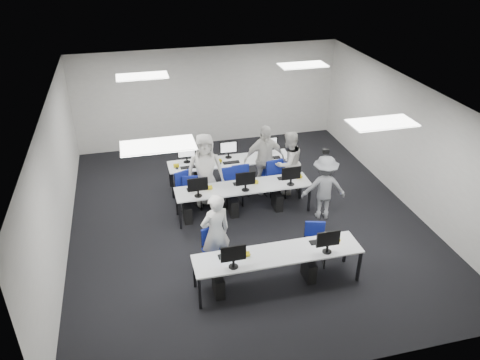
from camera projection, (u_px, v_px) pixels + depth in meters
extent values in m
plane|color=black|center=(245.00, 217.00, 11.11)|extent=(9.00, 9.00, 0.00)
plane|color=white|center=(246.00, 96.00, 9.66)|extent=(9.00, 9.00, 0.00)
cube|color=beige|center=(208.00, 96.00, 14.21)|extent=(8.00, 0.02, 3.00)
cube|color=beige|center=(327.00, 299.00, 6.56)|extent=(8.00, 0.02, 3.00)
cube|color=beige|center=(56.00, 182.00, 9.53)|extent=(0.02, 9.00, 3.00)
cube|color=beige|center=(407.00, 143.00, 11.23)|extent=(0.02, 9.00, 3.00)
cube|color=white|center=(158.00, 145.00, 7.54)|extent=(1.20, 0.60, 0.02)
cube|color=white|center=(382.00, 123.00, 8.39)|extent=(1.20, 0.60, 0.02)
cube|color=white|center=(142.00, 76.00, 10.94)|extent=(1.20, 0.60, 0.02)
cube|color=white|center=(303.00, 65.00, 11.79)|extent=(1.20, 0.60, 0.02)
cube|color=white|center=(278.00, 254.00, 8.72)|extent=(3.20, 0.70, 0.03)
cube|color=black|center=(200.00, 294.00, 8.32)|extent=(0.05, 0.05, 0.70)
cube|color=black|center=(194.00, 272.00, 8.83)|extent=(0.05, 0.05, 0.70)
cube|color=black|center=(359.00, 266.00, 8.98)|extent=(0.05, 0.05, 0.70)
cube|color=black|center=(345.00, 248.00, 9.49)|extent=(0.05, 0.05, 0.70)
cube|color=white|center=(243.00, 187.00, 10.93)|extent=(3.20, 0.70, 0.03)
cube|color=black|center=(180.00, 216.00, 10.53)|extent=(0.05, 0.05, 0.70)
cube|color=black|center=(177.00, 202.00, 11.04)|extent=(0.05, 0.05, 0.70)
cube|color=black|center=(309.00, 198.00, 11.18)|extent=(0.05, 0.05, 0.70)
cube|color=black|center=(300.00, 186.00, 11.69)|extent=(0.05, 0.05, 0.70)
cube|color=white|center=(230.00, 161.00, 12.12)|extent=(3.20, 0.70, 0.03)
cube|color=black|center=(173.00, 186.00, 11.71)|extent=(0.05, 0.05, 0.70)
cube|color=black|center=(170.00, 175.00, 12.22)|extent=(0.05, 0.05, 0.70)
cube|color=black|center=(290.00, 172.00, 12.37)|extent=(0.05, 0.05, 0.70)
cube|color=black|center=(282.00, 162.00, 12.88)|extent=(0.05, 0.05, 0.70)
cube|color=#0D51B2|center=(233.00, 253.00, 8.23)|extent=(0.46, 0.04, 0.32)
cube|color=black|center=(229.00, 256.00, 8.64)|extent=(0.42, 0.14, 0.02)
ellipsoid|color=black|center=(245.00, 253.00, 8.70)|extent=(0.07, 0.10, 0.04)
cube|color=black|center=(218.00, 285.00, 8.72)|extent=(0.18, 0.40, 0.42)
cube|color=white|center=(328.00, 239.00, 8.61)|extent=(0.46, 0.04, 0.32)
cube|color=black|center=(320.00, 241.00, 9.02)|extent=(0.42, 0.14, 0.02)
ellipsoid|color=black|center=(335.00, 239.00, 9.08)|extent=(0.07, 0.10, 0.04)
cube|color=black|center=(309.00, 270.00, 9.11)|extent=(0.18, 0.40, 0.42)
cube|color=white|center=(198.00, 184.00, 10.39)|extent=(0.46, 0.04, 0.32)
cube|color=black|center=(196.00, 189.00, 10.81)|extent=(0.42, 0.14, 0.02)
ellipsoid|color=black|center=(209.00, 187.00, 10.87)|extent=(0.07, 0.10, 0.04)
cube|color=black|center=(187.00, 213.00, 10.89)|extent=(0.18, 0.40, 0.42)
cube|color=white|center=(245.00, 179.00, 10.63)|extent=(0.46, 0.04, 0.32)
cube|color=black|center=(242.00, 183.00, 11.04)|extent=(0.42, 0.14, 0.02)
ellipsoid|color=black|center=(254.00, 181.00, 11.10)|extent=(0.07, 0.10, 0.04)
cube|color=black|center=(233.00, 207.00, 11.12)|extent=(0.18, 0.40, 0.42)
cube|color=white|center=(291.00, 173.00, 10.86)|extent=(0.46, 0.04, 0.32)
cube|color=black|center=(286.00, 178.00, 11.27)|extent=(0.42, 0.14, 0.02)
ellipsoid|color=black|center=(298.00, 176.00, 11.33)|extent=(0.07, 0.10, 0.04)
cube|color=black|center=(277.00, 201.00, 11.36)|extent=(0.18, 0.40, 0.42)
cube|color=white|center=(186.00, 151.00, 11.89)|extent=(0.46, 0.04, 0.32)
cube|color=black|center=(189.00, 167.00, 11.76)|extent=(0.42, 0.14, 0.02)
ellipsoid|color=black|center=(177.00, 168.00, 11.69)|extent=(0.07, 0.10, 0.04)
cube|color=black|center=(199.00, 182.00, 12.19)|extent=(0.18, 0.40, 0.42)
cube|color=white|center=(228.00, 147.00, 12.12)|extent=(0.46, 0.04, 0.32)
cube|color=black|center=(231.00, 162.00, 11.99)|extent=(0.42, 0.14, 0.02)
ellipsoid|color=black|center=(220.00, 163.00, 11.92)|extent=(0.07, 0.10, 0.04)
cube|color=black|center=(239.00, 177.00, 12.42)|extent=(0.18, 0.40, 0.42)
cube|color=white|center=(269.00, 143.00, 12.36)|extent=(0.46, 0.04, 0.32)
cube|color=black|center=(272.00, 158.00, 12.22)|extent=(0.42, 0.14, 0.02)
ellipsoid|color=black|center=(261.00, 159.00, 12.16)|extent=(0.07, 0.10, 0.04)
cube|color=black|center=(279.00, 172.00, 12.65)|extent=(0.18, 0.40, 0.42)
cube|color=navy|center=(216.00, 251.00, 9.19)|extent=(0.54, 0.52, 0.06)
cube|color=navy|center=(211.00, 235.00, 9.22)|extent=(0.43, 0.15, 0.37)
cube|color=navy|center=(315.00, 244.00, 9.43)|extent=(0.52, 0.50, 0.06)
cube|color=navy|center=(315.00, 229.00, 9.48)|extent=(0.40, 0.16, 0.35)
cube|color=navy|center=(188.00, 192.00, 11.19)|extent=(0.60, 0.58, 0.06)
cube|color=navy|center=(183.00, 178.00, 11.20)|extent=(0.43, 0.21, 0.38)
cube|color=navy|center=(232.00, 187.00, 11.43)|extent=(0.48, 0.46, 0.06)
cube|color=navy|center=(229.00, 174.00, 11.47)|extent=(0.43, 0.09, 0.36)
cube|color=navy|center=(279.00, 180.00, 11.83)|extent=(0.52, 0.51, 0.06)
cube|color=navy|center=(279.00, 168.00, 11.87)|extent=(0.38, 0.18, 0.33)
cube|color=navy|center=(191.00, 187.00, 11.48)|extent=(0.47, 0.46, 0.06)
cube|color=navy|center=(190.00, 182.00, 11.20)|extent=(0.40, 0.11, 0.34)
cube|color=navy|center=(238.00, 177.00, 11.85)|extent=(0.47, 0.45, 0.06)
cube|color=navy|center=(240.00, 172.00, 11.54)|extent=(0.44, 0.07, 0.37)
cube|color=navy|center=(270.00, 173.00, 11.98)|extent=(0.55, 0.53, 0.06)
cube|color=navy|center=(274.00, 167.00, 11.67)|extent=(0.46, 0.13, 0.39)
ellipsoid|color=tan|center=(195.00, 184.00, 10.74)|extent=(0.38, 0.29, 0.27)
imported|color=beige|center=(216.00, 233.00, 9.07)|extent=(0.72, 0.58, 1.72)
imported|color=beige|center=(288.00, 163.00, 11.75)|extent=(1.00, 0.90, 1.67)
imported|color=beige|center=(205.00, 170.00, 11.25)|extent=(0.95, 0.66, 1.83)
imported|color=beige|center=(264.00, 160.00, 11.76)|extent=(1.08, 0.48, 1.82)
imported|color=gray|center=(324.00, 188.00, 10.76)|extent=(1.11, 0.77, 1.57)
cube|color=black|center=(326.00, 151.00, 10.51)|extent=(0.17, 0.20, 0.10)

